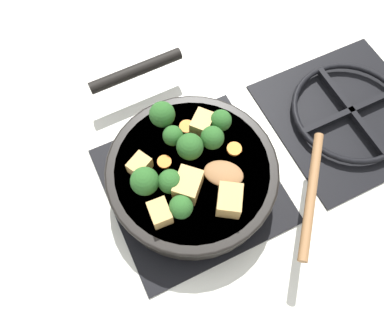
{
  "coord_description": "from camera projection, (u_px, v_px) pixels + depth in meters",
  "views": [
    {
      "loc": [
        0.24,
        -0.11,
        0.67
      ],
      "look_at": [
        0.0,
        0.0,
        0.08
      ],
      "focal_mm": 35.0,
      "sensor_mm": 36.0,
      "label": 1
    }
  ],
  "objects": [
    {
      "name": "carrot_slice_near_center",
      "position": [
        187.0,
        127.0,
        0.67
      ],
      "size": [
        0.03,
        0.03,
        0.01
      ],
      "primitive_type": "cylinder",
      "color": "orange",
      "rests_on": "skillet_pan"
    },
    {
      "name": "broccoli_floret_center_top",
      "position": [
        181.0,
        207.0,
        0.59
      ],
      "size": [
        0.04,
        0.04,
        0.05
      ],
      "color": "#709956",
      "rests_on": "skillet_pan"
    },
    {
      "name": "rear_burner_grate",
      "position": [
        349.0,
        113.0,
        0.77
      ],
      "size": [
        0.31,
        0.31,
        0.03
      ],
      "color": "black",
      "rests_on": "ground_plane"
    },
    {
      "name": "broccoli_floret_near_spoon",
      "position": [
        173.0,
        136.0,
        0.64
      ],
      "size": [
        0.04,
        0.04,
        0.04
      ],
      "color": "#709956",
      "rests_on": "skillet_pan"
    },
    {
      "name": "tofu_cube_center_large",
      "position": [
        229.0,
        200.0,
        0.6
      ],
      "size": [
        0.06,
        0.06,
        0.04
      ],
      "primitive_type": "cube",
      "rotation": [
        0.0,
        0.0,
        2.56
      ],
      "color": "tan",
      "rests_on": "skillet_pan"
    },
    {
      "name": "broccoli_floret_east_rim",
      "position": [
        212.0,
        138.0,
        0.64
      ],
      "size": [
        0.04,
        0.04,
        0.05
      ],
      "color": "#709956",
      "rests_on": "skillet_pan"
    },
    {
      "name": "broccoli_floret_west_rim",
      "position": [
        170.0,
        182.0,
        0.6
      ],
      "size": [
        0.04,
        0.04,
        0.05
      ],
      "color": "#709956",
      "rests_on": "skillet_pan"
    },
    {
      "name": "tofu_cube_west_chunk",
      "position": [
        188.0,
        185.0,
        0.61
      ],
      "size": [
        0.06,
        0.06,
        0.04
      ],
      "primitive_type": "cube",
      "rotation": [
        0.0,
        0.0,
        2.37
      ],
      "color": "tan",
      "rests_on": "skillet_pan"
    },
    {
      "name": "ground_plane",
      "position": [
        192.0,
        185.0,
        0.72
      ],
      "size": [
        2.4,
        2.4,
        0.0
      ],
      "primitive_type": "plane",
      "color": "silver"
    },
    {
      "name": "carrot_slice_edge_slice",
      "position": [
        164.0,
        162.0,
        0.65
      ],
      "size": [
        0.02,
        0.02,
        0.01
      ],
      "primitive_type": "cylinder",
      "color": "orange",
      "rests_on": "skillet_pan"
    },
    {
      "name": "carrot_slice_orange_thin",
      "position": [
        235.0,
        150.0,
        0.65
      ],
      "size": [
        0.03,
        0.03,
        0.01
      ],
      "primitive_type": "cylinder",
      "color": "orange",
      "rests_on": "skillet_pan"
    },
    {
      "name": "tofu_cube_east_chunk",
      "position": [
        160.0,
        213.0,
        0.59
      ],
      "size": [
        0.04,
        0.03,
        0.03
      ],
      "primitive_type": "cube",
      "rotation": [
        0.0,
        0.0,
        3.08
      ],
      "color": "tan",
      "rests_on": "skillet_pan"
    },
    {
      "name": "tofu_cube_near_handle",
      "position": [
        202.0,
        124.0,
        0.66
      ],
      "size": [
        0.05,
        0.05,
        0.03
      ],
      "primitive_type": "cube",
      "rotation": [
        0.0,
        0.0,
        5.42
      ],
      "color": "tan",
      "rests_on": "skillet_pan"
    },
    {
      "name": "broccoli_floret_south_cluster",
      "position": [
        162.0,
        115.0,
        0.65
      ],
      "size": [
        0.05,
        0.05,
        0.05
      ],
      "color": "#709956",
      "rests_on": "skillet_pan"
    },
    {
      "name": "front_burner_grate",
      "position": [
        192.0,
        183.0,
        0.71
      ],
      "size": [
        0.31,
        0.31,
        0.03
      ],
      "color": "black",
      "rests_on": "ground_plane"
    },
    {
      "name": "skillet_pan",
      "position": [
        191.0,
        172.0,
        0.67
      ],
      "size": [
        0.41,
        0.3,
        0.06
      ],
      "color": "black",
      "rests_on": "front_burner_grate"
    },
    {
      "name": "tofu_cube_back_piece",
      "position": [
        140.0,
        166.0,
        0.63
      ],
      "size": [
        0.04,
        0.05,
        0.03
      ],
      "primitive_type": "cube",
      "rotation": [
        0.0,
        0.0,
        2.06
      ],
      "color": "tan",
      "rests_on": "skillet_pan"
    },
    {
      "name": "wooden_spoon",
      "position": [
        272.0,
        185.0,
        0.62
      ],
      "size": [
        0.23,
        0.23,
        0.02
      ],
      "color": "olive",
      "rests_on": "skillet_pan"
    },
    {
      "name": "broccoli_floret_north_edge",
      "position": [
        190.0,
        147.0,
        0.63
      ],
      "size": [
        0.05,
        0.05,
        0.05
      ],
      "color": "#709956",
      "rests_on": "skillet_pan"
    },
    {
      "name": "broccoli_floret_mid_floret",
      "position": [
        221.0,
        121.0,
        0.65
      ],
      "size": [
        0.04,
        0.04,
        0.05
      ],
      "color": "#709956",
      "rests_on": "skillet_pan"
    },
    {
      "name": "broccoli_floret_small_inner",
      "position": [
        144.0,
        181.0,
        0.6
      ],
      "size": [
        0.05,
        0.05,
        0.05
      ],
      "color": "#709956",
      "rests_on": "skillet_pan"
    }
  ]
}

